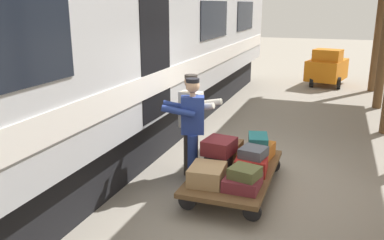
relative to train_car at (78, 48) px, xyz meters
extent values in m
plane|color=gray|center=(-3.38, 0.00, -2.06)|extent=(60.00, 60.00, 0.00)
cylinder|color=brown|center=(-5.43, -8.54, -0.36)|extent=(0.24, 0.24, 3.40)
cylinder|color=brown|center=(-5.43, -6.10, -0.36)|extent=(0.24, 0.24, 3.40)
cube|color=#B7BABF|center=(0.00, 0.00, 0.29)|extent=(3.00, 18.69, 2.90)
cube|color=black|center=(0.00, 0.00, -1.61)|extent=(2.55, 17.75, 0.90)
cube|color=silver|center=(-1.51, 0.00, -0.51)|extent=(0.03, 18.31, 0.36)
cube|color=black|center=(-1.51, -6.54, 0.39)|extent=(0.02, 2.06, 0.84)
cube|color=black|center=(-1.51, -3.27, 0.39)|extent=(0.02, 2.06, 0.84)
cube|color=black|center=(-1.45, 0.00, -0.11)|extent=(0.12, 1.10, 2.00)
cube|color=brown|center=(-2.94, 0.31, -1.77)|extent=(1.15, 2.20, 0.07)
cylinder|color=black|center=(-3.40, 1.19, -1.93)|extent=(0.26, 0.05, 0.26)
cylinder|color=black|center=(-2.48, 1.19, -1.93)|extent=(0.26, 0.05, 0.26)
cylinder|color=black|center=(-3.40, -0.57, -1.93)|extent=(0.26, 0.05, 0.26)
cylinder|color=black|center=(-2.48, -0.57, -1.93)|extent=(0.26, 0.05, 0.26)
cube|color=#AD231E|center=(-3.20, 0.31, -1.61)|extent=(0.50, 0.56, 0.24)
cube|color=tan|center=(-2.68, 0.91, -1.61)|extent=(0.51, 0.58, 0.25)
cube|color=brown|center=(-2.68, -0.30, -1.62)|extent=(0.42, 0.49, 0.22)
cube|color=#CC6B23|center=(-3.20, -0.30, -1.62)|extent=(0.47, 0.64, 0.24)
cube|color=black|center=(-2.68, 0.31, -1.61)|extent=(0.43, 0.54, 0.24)
cube|color=maroon|center=(-3.20, 0.91, -1.65)|extent=(0.49, 0.54, 0.17)
cube|color=maroon|center=(-2.68, 0.32, -1.38)|extent=(0.50, 0.54, 0.23)
cube|color=#1E666B|center=(-3.17, -0.28, -1.41)|extent=(0.41, 0.55, 0.16)
cube|color=#4C515B|center=(-3.22, 0.31, -1.42)|extent=(0.43, 0.44, 0.15)
cube|color=brown|center=(-3.23, 0.93, -1.49)|extent=(0.46, 0.44, 0.15)
cylinder|color=navy|center=(-2.18, 0.14, -1.65)|extent=(0.16, 0.16, 0.82)
cylinder|color=navy|center=(-2.25, 0.33, -1.65)|extent=(0.16, 0.16, 0.82)
cube|color=navy|center=(-2.21, 0.24, -0.94)|extent=(0.41, 0.33, 0.60)
cylinder|color=tan|center=(-2.21, 0.24, -0.61)|extent=(0.09, 0.09, 0.06)
sphere|color=tan|center=(-2.21, 0.24, -0.47)|extent=(0.22, 0.22, 0.22)
cylinder|color=black|center=(-2.21, 0.24, -0.39)|extent=(0.21, 0.21, 0.06)
cylinder|color=navy|center=(-1.95, 0.16, -0.84)|extent=(0.53, 0.27, 0.21)
cylinder|color=navy|center=(-2.06, 0.46, -0.84)|extent=(0.53, 0.27, 0.21)
cylinder|color=#332D28|center=(-2.06, 0.03, -1.65)|extent=(0.16, 0.16, 0.82)
cylinder|color=#332D28|center=(-2.08, -0.17, -1.65)|extent=(0.16, 0.16, 0.82)
cube|color=silver|center=(-2.07, -0.07, -0.94)|extent=(0.38, 0.26, 0.60)
cylinder|color=tan|center=(-2.07, -0.07, -0.61)|extent=(0.09, 0.09, 0.06)
sphere|color=tan|center=(-2.07, -0.07, -0.47)|extent=(0.22, 0.22, 0.22)
cylinder|color=#332D28|center=(-2.07, -0.07, -0.39)|extent=(0.21, 0.21, 0.06)
cylinder|color=silver|center=(-2.28, 0.11, -0.84)|extent=(0.54, 0.15, 0.21)
cylinder|color=silver|center=(-2.31, -0.21, -0.84)|extent=(0.54, 0.15, 0.21)
cube|color=orange|center=(-3.94, -9.13, -1.51)|extent=(1.47, 1.91, 0.70)
cube|color=orange|center=(-3.94, -8.78, -1.01)|extent=(1.04, 0.89, 0.50)
cylinder|color=black|center=(-4.39, -8.53, -1.86)|extent=(0.12, 0.40, 0.40)
cylinder|color=black|center=(-3.49, -8.53, -1.86)|extent=(0.12, 0.40, 0.40)
cylinder|color=black|center=(-4.39, -9.73, -1.86)|extent=(0.12, 0.40, 0.40)
cylinder|color=black|center=(-3.49, -9.73, -1.86)|extent=(0.12, 0.40, 0.40)
camera|label=1|loc=(-4.29, 6.05, 0.74)|focal=38.01mm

